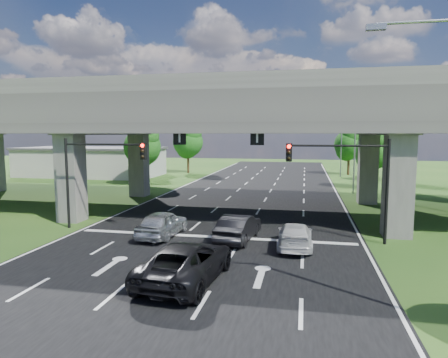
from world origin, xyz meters
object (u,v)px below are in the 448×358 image
(car_silver, at_px, (163,224))
(car_dark, at_px, (238,228))
(streetlight_far, at_px, (351,138))
(streetlight_beyond, at_px, (339,137))
(car_trailing, at_px, (186,262))
(signal_left, at_px, (96,166))
(signal_right, at_px, (348,171))
(car_white, at_px, (295,235))

(car_silver, xyz_separation_m, car_dark, (4.70, 0.00, -0.02))
(streetlight_far, xyz_separation_m, streetlight_beyond, (0.00, 16.00, 0.00))
(streetlight_far, height_order, streetlight_beyond, same)
(car_trailing, bearing_deg, signal_left, -37.95)
(car_silver, bearing_deg, signal_left, -7.53)
(signal_right, bearing_deg, car_dark, -171.28)
(signal_right, distance_m, car_dark, 7.08)
(streetlight_far, distance_m, car_trailing, 29.86)
(car_silver, height_order, car_trailing, car_trailing)
(car_white, height_order, car_trailing, car_trailing)
(signal_right, relative_size, car_silver, 1.28)
(car_white, bearing_deg, car_dark, -14.26)
(streetlight_far, distance_m, car_dark, 23.18)
(streetlight_far, bearing_deg, car_white, -103.24)
(car_dark, bearing_deg, signal_left, 0.93)
(car_dark, bearing_deg, car_white, 173.20)
(signal_left, xyz_separation_m, streetlight_far, (17.92, 20.06, 1.66))
(signal_right, distance_m, car_white, 4.83)
(signal_left, bearing_deg, streetlight_far, 48.22)
(car_silver, distance_m, car_trailing, 7.74)
(streetlight_far, height_order, car_silver, streetlight_far)
(streetlight_beyond, xyz_separation_m, car_white, (-5.12, -37.78, -5.15))
(car_dark, bearing_deg, car_silver, 6.60)
(signal_right, height_order, streetlight_beyond, streetlight_beyond)
(car_white, bearing_deg, car_trailing, 53.20)
(signal_right, distance_m, streetlight_beyond, 36.17)
(streetlight_beyond, height_order, car_silver, streetlight_beyond)
(signal_right, relative_size, signal_left, 1.00)
(signal_right, distance_m, car_silver, 11.39)
(car_dark, height_order, car_white, car_dark)
(signal_right, relative_size, car_trailing, 1.00)
(car_dark, bearing_deg, streetlight_far, -105.25)
(signal_left, xyz_separation_m, car_silver, (4.81, -0.94, -3.36))
(signal_right, xyz_separation_m, streetlight_far, (2.27, 20.06, 1.66))
(signal_right, bearing_deg, streetlight_beyond, 86.39)
(signal_left, height_order, car_white, signal_left)
(car_silver, relative_size, car_dark, 0.99)
(streetlight_beyond, xyz_separation_m, car_silver, (-13.12, -37.00, -5.02))
(streetlight_beyond, bearing_deg, car_white, -97.72)
(signal_right, xyz_separation_m, car_silver, (-10.84, -0.94, -3.36))
(streetlight_far, bearing_deg, signal_right, -96.47)
(car_dark, relative_size, car_white, 1.02)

